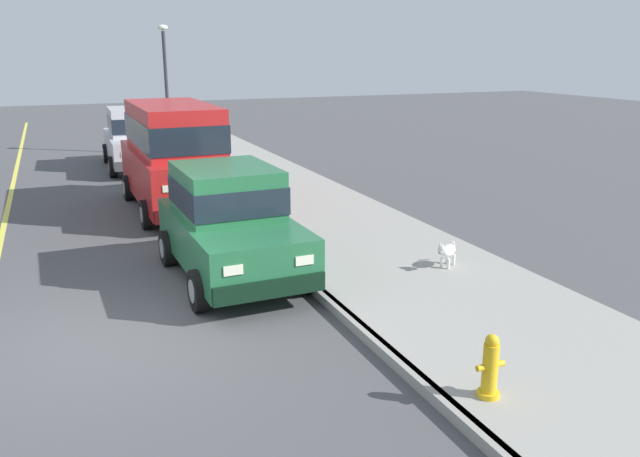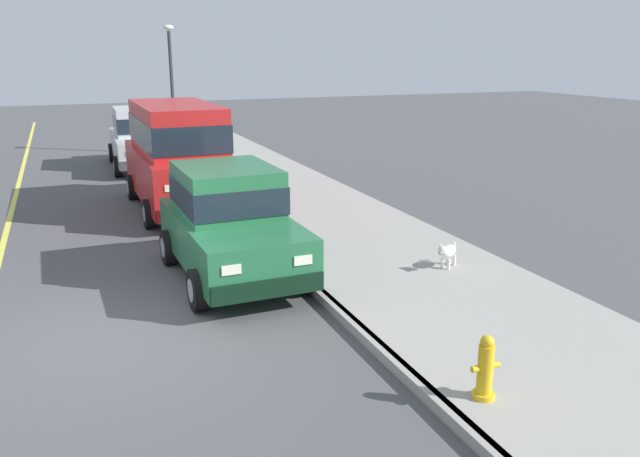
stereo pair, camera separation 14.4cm
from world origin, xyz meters
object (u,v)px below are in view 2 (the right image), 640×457
Objects in this scene: car_green_hatchback at (230,221)px; street_lamp at (171,73)px; fire_hydrant at (485,369)px; dog_white at (447,252)px; car_red_van at (178,152)px; car_silver_sedan at (142,137)px.

street_lamp is (1.37, 13.70, 1.93)m from car_green_hatchback.
fire_hydrant is (1.47, -5.12, -0.50)m from car_green_hatchback.
car_green_hatchback is at bearing 158.60° from dog_white.
street_lamp is (-0.10, 18.83, 2.43)m from fire_hydrant.
fire_hydrant is (1.43, -10.26, -0.92)m from car_red_van.
dog_white is at bearing 62.65° from fire_hydrant.
street_lamp reaches higher than car_green_hatchback.
dog_white is (3.42, -1.34, -0.55)m from car_green_hatchback.
dog_white is at bearing -62.38° from car_red_van.
car_silver_sedan is 13.13m from dog_white.
fire_hydrant is (1.55, -16.42, -0.51)m from car_silver_sedan.
street_lamp is at bearing 58.89° from car_silver_sedan.
car_red_van reaches higher than car_green_hatchback.
car_red_van is 6.79× the size of fire_hydrant.
car_silver_sedan is 6.40× the size of fire_hydrant.
dog_white is at bearing -82.21° from street_lamp.
car_silver_sedan reaches higher than dog_white.
car_red_van is 1.06× the size of car_silver_sedan.
car_silver_sedan is 3.40m from street_lamp.
street_lamp is at bearing 90.30° from fire_hydrant.
dog_white is 0.88× the size of fire_hydrant.
street_lamp reaches higher than car_silver_sedan.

